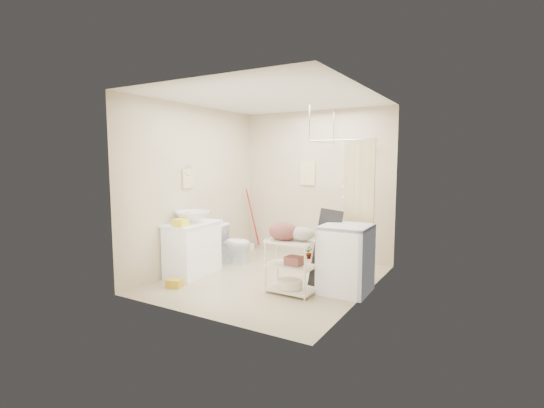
{
  "coord_description": "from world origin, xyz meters",
  "views": [
    {
      "loc": [
        2.85,
        -4.84,
        1.74
      ],
      "look_at": [
        -0.12,
        0.25,
        1.08
      ],
      "focal_mm": 26.0,
      "sensor_mm": 36.0,
      "label": 1
    }
  ],
  "objects_px": {
    "vanity": "(193,248)",
    "washing_machine": "(346,259)",
    "toilet": "(233,243)",
    "laundry_rack": "(291,262)"
  },
  "relations": [
    {
      "from": "toilet",
      "to": "washing_machine",
      "type": "bearing_deg",
      "value": -107.17
    },
    {
      "from": "toilet",
      "to": "washing_machine",
      "type": "height_order",
      "value": "washing_machine"
    },
    {
      "from": "washing_machine",
      "to": "vanity",
      "type": "bearing_deg",
      "value": -171.5
    },
    {
      "from": "toilet",
      "to": "laundry_rack",
      "type": "height_order",
      "value": "laundry_rack"
    },
    {
      "from": "toilet",
      "to": "washing_machine",
      "type": "xyz_separation_m",
      "value": [
        2.18,
        -0.49,
        0.12
      ]
    },
    {
      "from": "vanity",
      "to": "washing_machine",
      "type": "bearing_deg",
      "value": 6.1
    },
    {
      "from": "vanity",
      "to": "laundry_rack",
      "type": "xyz_separation_m",
      "value": [
        1.7,
        -0.03,
        0.03
      ]
    },
    {
      "from": "washing_machine",
      "to": "laundry_rack",
      "type": "bearing_deg",
      "value": -146.03
    },
    {
      "from": "toilet",
      "to": "laundry_rack",
      "type": "distance_m",
      "value": 1.83
    },
    {
      "from": "toilet",
      "to": "vanity",
      "type": "bearing_deg",
      "value": 167.74
    }
  ]
}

